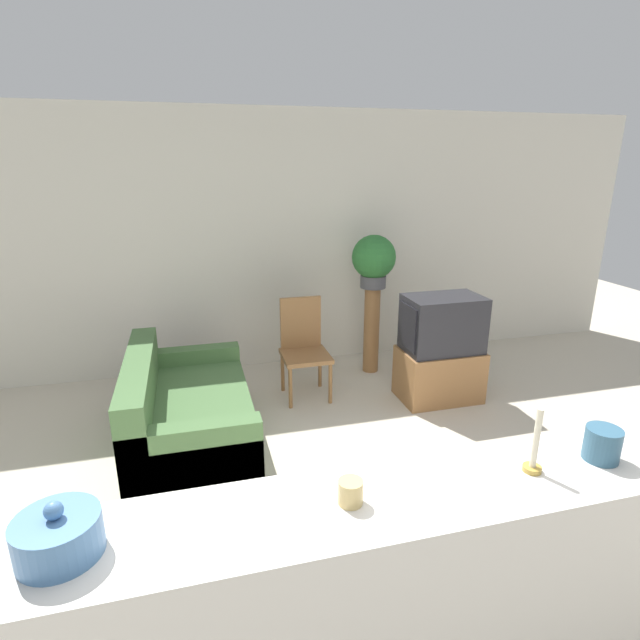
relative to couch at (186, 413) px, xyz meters
name	(u,v)px	position (x,y,z in m)	size (l,w,h in m)	color
ground_plane	(352,618)	(0.77, -1.90, -0.26)	(14.00, 14.00, 0.00)	beige
wall_back	(252,244)	(0.77, 1.53, 1.09)	(9.00, 0.06, 2.70)	beige
couch	(186,413)	(0.00, 0.00, 0.00)	(0.93, 1.60, 0.75)	#476B3D
tv_stand	(439,374)	(2.34, 0.21, -0.02)	(0.74, 0.49, 0.49)	olive
television	(442,324)	(2.33, 0.21, 0.49)	(0.71, 0.44, 0.52)	#232328
wooden_chair	(303,344)	(1.12, 0.64, 0.25)	(0.44, 0.44, 0.94)	olive
plant_stand	(371,330)	(1.94, 1.00, 0.20)	(0.17, 0.17, 0.93)	olive
potted_plant	(374,259)	(1.94, 1.00, 0.96)	(0.45, 0.45, 0.54)	#4C4C51
foreground_counter	(392,611)	(0.77, -2.36, 0.27)	(2.91, 0.44, 1.06)	silver
decorative_bowl	(58,536)	(-0.31, -2.36, 0.86)	(0.25, 0.25, 0.18)	#4C7AAD
candle_jar	(351,492)	(0.59, -2.36, 0.84)	(0.09, 0.09, 0.09)	tan
candlestick	(535,451)	(1.31, -2.36, 0.88)	(0.07, 0.07, 0.26)	#B7933D
coffee_tin	(602,444)	(1.62, -2.36, 0.86)	(0.13, 0.13, 0.13)	#335B75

